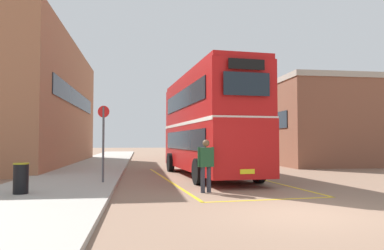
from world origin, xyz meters
The scene contains 10 objects.
ground_plane centered at (0.00, 14.40, 0.00)m, with size 135.60×135.60×0.00m, color #846651.
sidewalk_left centered at (-6.50, 16.80, 0.07)m, with size 4.00×57.60×0.14m, color #A39E93.
brick_building_left centered at (-11.25, 18.35, 4.19)m, with size 6.37×18.81×8.38m.
depot_building_right centered at (8.64, 18.32, 2.95)m, with size 6.41×12.25×5.89m.
double_decker_bus centered at (-0.52, 8.89, 2.51)m, with size 3.36×10.04×4.75m.
single_deck_bus centered at (3.67, 28.56, 1.64)m, with size 2.73×8.41×3.02m.
pedestrian_boarding centered at (-1.56, 3.66, 0.99)m, with size 0.55×0.34×1.70m.
litter_bin centered at (-7.06, 3.22, 0.59)m, with size 0.44×0.44×0.89m.
bus_stop_sign centered at (-5.01, 5.88, 1.83)m, with size 0.43×0.14×2.83m.
bay_marking_yellow centered at (-0.44, 7.04, 0.00)m, with size 5.14×12.21×0.01m.
Camera 1 is at (-3.68, -7.88, 1.66)m, focal length 33.94 mm.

